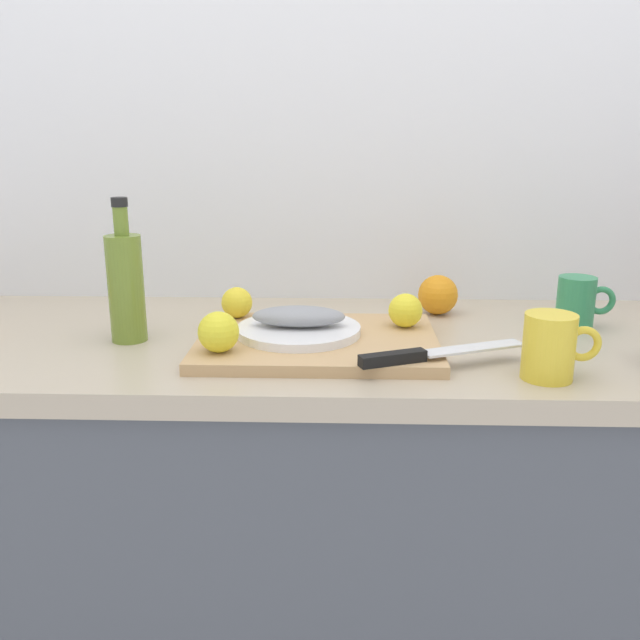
{
  "coord_description": "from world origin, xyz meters",
  "views": [
    {
      "loc": [
        0.04,
        -1.21,
        1.27
      ],
      "look_at": [
        0.0,
        -0.07,
        0.95
      ],
      "focal_mm": 37.96,
      "sensor_mm": 36.0,
      "label": 1
    }
  ],
  "objects_px": {
    "cutting_board": "(320,342)",
    "coffee_mug_0": "(551,347)",
    "coffee_mug_2": "(577,303)",
    "chef_knife": "(423,354)",
    "lemon_0": "(219,332)",
    "fish_fillet": "(299,316)",
    "white_plate": "(299,330)",
    "olive_oil_bottle": "(126,285)"
  },
  "relations": [
    {
      "from": "cutting_board",
      "to": "coffee_mug_0",
      "type": "bearing_deg",
      "value": -22.1
    },
    {
      "from": "coffee_mug_2",
      "to": "coffee_mug_0",
      "type": "bearing_deg",
      "value": -115.34
    },
    {
      "from": "cutting_board",
      "to": "chef_knife",
      "type": "xyz_separation_m",
      "value": [
        0.17,
        -0.12,
        0.02
      ]
    },
    {
      "from": "lemon_0",
      "to": "coffee_mug_0",
      "type": "bearing_deg",
      "value": -5.87
    },
    {
      "from": "fish_fillet",
      "to": "chef_knife",
      "type": "bearing_deg",
      "value": -33.11
    },
    {
      "from": "white_plate",
      "to": "olive_oil_bottle",
      "type": "distance_m",
      "value": 0.32
    },
    {
      "from": "olive_oil_bottle",
      "to": "chef_knife",
      "type": "bearing_deg",
      "value": -16.4
    },
    {
      "from": "fish_fillet",
      "to": "lemon_0",
      "type": "bearing_deg",
      "value": -140.04
    },
    {
      "from": "white_plate",
      "to": "lemon_0",
      "type": "relative_size",
      "value": 3.26
    },
    {
      "from": "fish_fillet",
      "to": "olive_oil_bottle",
      "type": "xyz_separation_m",
      "value": [
        -0.31,
        0.02,
        0.05
      ]
    },
    {
      "from": "cutting_board",
      "to": "lemon_0",
      "type": "bearing_deg",
      "value": -150.53
    },
    {
      "from": "coffee_mug_2",
      "to": "lemon_0",
      "type": "bearing_deg",
      "value": -160.82
    },
    {
      "from": "chef_knife",
      "to": "lemon_0",
      "type": "distance_m",
      "value": 0.33
    },
    {
      "from": "cutting_board",
      "to": "coffee_mug_0",
      "type": "distance_m",
      "value": 0.39
    },
    {
      "from": "fish_fillet",
      "to": "white_plate",
      "type": "bearing_deg",
      "value": 90.0
    },
    {
      "from": "chef_knife",
      "to": "olive_oil_bottle",
      "type": "height_order",
      "value": "olive_oil_bottle"
    },
    {
      "from": "olive_oil_bottle",
      "to": "coffee_mug_2",
      "type": "height_order",
      "value": "olive_oil_bottle"
    },
    {
      "from": "cutting_board",
      "to": "olive_oil_bottle",
      "type": "bearing_deg",
      "value": 175.04
    },
    {
      "from": "chef_knife",
      "to": "coffee_mug_0",
      "type": "distance_m",
      "value": 0.19
    },
    {
      "from": "coffee_mug_0",
      "to": "chef_knife",
      "type": "bearing_deg",
      "value": 172.93
    },
    {
      "from": "white_plate",
      "to": "fish_fillet",
      "type": "xyz_separation_m",
      "value": [
        0.0,
        -0.0,
        0.03
      ]
    },
    {
      "from": "olive_oil_bottle",
      "to": "cutting_board",
      "type": "bearing_deg",
      "value": -4.96
    },
    {
      "from": "white_plate",
      "to": "lemon_0",
      "type": "xyz_separation_m",
      "value": [
        -0.12,
        -0.1,
        0.03
      ]
    },
    {
      "from": "white_plate",
      "to": "coffee_mug_2",
      "type": "height_order",
      "value": "coffee_mug_2"
    },
    {
      "from": "cutting_board",
      "to": "white_plate",
      "type": "height_order",
      "value": "white_plate"
    },
    {
      "from": "fish_fillet",
      "to": "coffee_mug_0",
      "type": "height_order",
      "value": "coffee_mug_0"
    },
    {
      "from": "cutting_board",
      "to": "fish_fillet",
      "type": "xyz_separation_m",
      "value": [
        -0.04,
        0.01,
        0.04
      ]
    },
    {
      "from": "cutting_board",
      "to": "fish_fillet",
      "type": "relative_size",
      "value": 2.53
    },
    {
      "from": "white_plate",
      "to": "lemon_0",
      "type": "bearing_deg",
      "value": -140.04
    },
    {
      "from": "coffee_mug_2",
      "to": "olive_oil_bottle",
      "type": "bearing_deg",
      "value": -172.86
    },
    {
      "from": "white_plate",
      "to": "olive_oil_bottle",
      "type": "height_order",
      "value": "olive_oil_bottle"
    },
    {
      "from": "white_plate",
      "to": "coffee_mug_0",
      "type": "height_order",
      "value": "coffee_mug_0"
    },
    {
      "from": "white_plate",
      "to": "coffee_mug_2",
      "type": "relative_size",
      "value": 1.98
    },
    {
      "from": "fish_fillet",
      "to": "lemon_0",
      "type": "xyz_separation_m",
      "value": [
        -0.12,
        -0.1,
        0.0
      ]
    },
    {
      "from": "olive_oil_bottle",
      "to": "coffee_mug_0",
      "type": "bearing_deg",
      "value": -13.95
    },
    {
      "from": "lemon_0",
      "to": "coffee_mug_0",
      "type": "distance_m",
      "value": 0.52
    },
    {
      "from": "white_plate",
      "to": "cutting_board",
      "type": "bearing_deg",
      "value": -17.71
    },
    {
      "from": "cutting_board",
      "to": "coffee_mug_0",
      "type": "relative_size",
      "value": 3.52
    },
    {
      "from": "lemon_0",
      "to": "coffee_mug_2",
      "type": "height_order",
      "value": "coffee_mug_2"
    },
    {
      "from": "fish_fillet",
      "to": "cutting_board",
      "type": "bearing_deg",
      "value": -17.71
    },
    {
      "from": "fish_fillet",
      "to": "coffee_mug_0",
      "type": "bearing_deg",
      "value": -21.69
    },
    {
      "from": "lemon_0",
      "to": "coffee_mug_2",
      "type": "relative_size",
      "value": 0.61
    }
  ]
}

